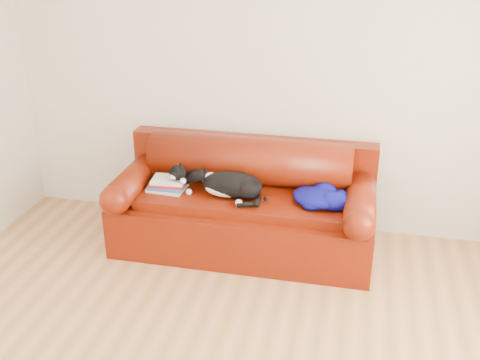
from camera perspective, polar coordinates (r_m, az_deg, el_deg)
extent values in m
cube|color=beige|center=(4.74, 2.86, 9.97)|extent=(4.50, 0.02, 2.60)
cube|color=#3D0D02|center=(4.70, 0.40, -4.45)|extent=(2.10, 0.90, 0.42)
cube|color=#3D0D02|center=(4.54, 0.27, -2.08)|extent=(1.66, 0.62, 0.10)
cylinder|color=black|center=(4.78, -11.52, -7.00)|extent=(0.06, 0.06, 0.05)
cylinder|color=black|center=(4.43, 11.48, -9.70)|extent=(0.06, 0.06, 0.05)
cylinder|color=black|center=(5.31, -8.73, -3.46)|extent=(0.06, 0.06, 0.05)
cylinder|color=black|center=(5.00, 11.74, -5.56)|extent=(0.06, 0.06, 0.05)
cube|color=#3D0D02|center=(4.92, 1.29, -0.29)|extent=(2.10, 0.18, 0.85)
cylinder|color=#3D0D02|center=(4.72, 1.05, 2.00)|extent=(1.70, 0.40, 0.40)
cylinder|color=#3D0D02|center=(4.81, -10.48, 0.23)|extent=(0.24, 0.88, 0.24)
sphere|color=#3D0D02|center=(4.45, -12.61, -2.01)|extent=(0.24, 0.24, 0.24)
cylinder|color=#3D0D02|center=(4.47, 12.16, -1.86)|extent=(0.24, 0.88, 0.24)
sphere|color=#3D0D02|center=(4.07, 12.01, -4.51)|extent=(0.24, 0.24, 0.24)
cube|color=beige|center=(4.65, -7.30, -0.81)|extent=(0.31, 0.24, 0.02)
cube|color=white|center=(4.65, -7.30, -0.81)|extent=(0.29, 0.23, 0.02)
cube|color=#1F68A8|center=(4.64, -7.32, -0.53)|extent=(0.29, 0.22, 0.02)
cube|color=white|center=(4.64, -7.32, -0.53)|extent=(0.27, 0.21, 0.02)
cube|color=maroon|center=(4.63, -7.33, -0.24)|extent=(0.29, 0.22, 0.02)
cube|color=white|center=(4.63, -7.33, -0.24)|extent=(0.27, 0.21, 0.02)
cube|color=silver|center=(4.62, -7.35, 0.04)|extent=(0.29, 0.23, 0.02)
cube|color=white|center=(4.62, -7.35, 0.04)|extent=(0.27, 0.22, 0.02)
ellipsoid|color=black|center=(4.46, -0.78, -0.45)|extent=(0.55, 0.42, 0.20)
ellipsoid|color=silver|center=(4.45, -1.42, -1.08)|extent=(0.37, 0.26, 0.13)
ellipsoid|color=silver|center=(4.54, -2.98, 0.03)|extent=(0.17, 0.17, 0.12)
ellipsoid|color=black|center=(4.40, 0.89, -1.02)|extent=(0.26, 0.26, 0.17)
ellipsoid|color=black|center=(4.61, -4.03, 1.18)|extent=(0.18, 0.17, 0.12)
ellipsoid|color=silver|center=(4.59, -4.42, 0.83)|extent=(0.09, 0.08, 0.05)
sphere|color=#BF7272|center=(4.58, -4.64, 0.85)|extent=(0.02, 0.02, 0.02)
cone|color=black|center=(4.56, -4.15, 1.68)|extent=(0.07, 0.06, 0.06)
cone|color=black|center=(4.60, -3.64, 1.94)|extent=(0.07, 0.06, 0.06)
cylinder|color=black|center=(4.35, 1.83, -2.14)|extent=(0.05, 0.17, 0.04)
sphere|color=silver|center=(4.58, -3.55, -0.88)|extent=(0.05, 0.05, 0.05)
sphere|color=silver|center=(4.34, -0.14, -2.32)|extent=(0.05, 0.05, 0.05)
ellipsoid|color=#09024B|center=(4.39, 7.93, -1.72)|extent=(0.39, 0.35, 0.12)
ellipsoid|color=#09024B|center=(4.33, 9.54, -2.06)|extent=(0.24, 0.21, 0.14)
ellipsoid|color=#09024B|center=(4.46, 6.87, -1.41)|extent=(0.23, 0.27, 0.09)
ellipsoid|color=#09024B|center=(4.48, 8.61, -1.08)|extent=(0.20, 0.16, 0.14)
ellipsoid|color=#09024B|center=(4.32, 7.26, -2.37)|extent=(0.15, 0.16, 0.09)
ellipsoid|color=silver|center=(4.31, 8.67, -1.97)|extent=(0.17, 0.06, 0.04)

